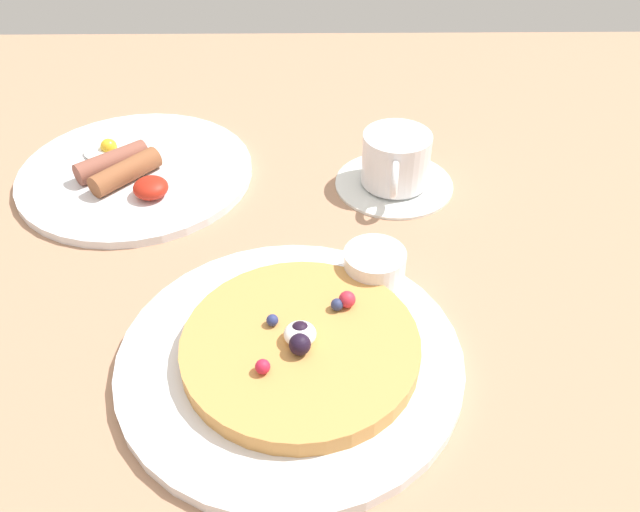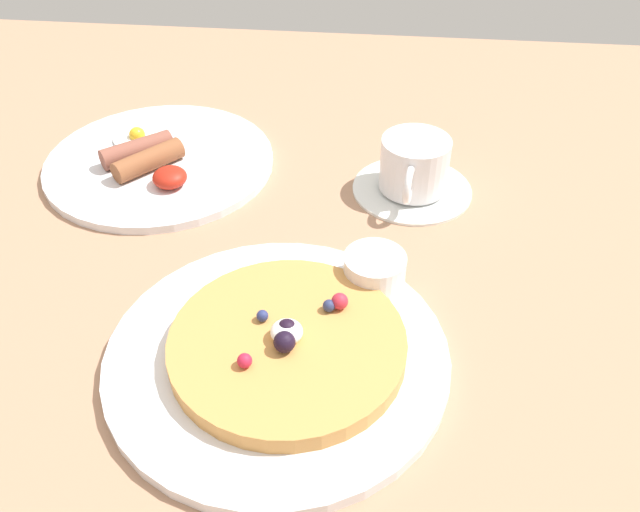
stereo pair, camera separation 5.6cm
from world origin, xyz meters
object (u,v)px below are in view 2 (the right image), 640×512
Objects in this scene: breakfast_plate at (160,162)px; coffee_cup at (414,164)px; coffee_saucer at (412,188)px; syrup_ramekin at (374,269)px; pancake_plate at (277,356)px.

breakfast_plate is 2.53× the size of coffee_cup.
breakfast_plate is 2.00× the size of coffee_saucer.
coffee_saucer is (3.72, 17.59, -2.50)cm from syrup_ramekin.
pancake_plate is 2.72× the size of coffee_cup.
syrup_ramekin is 33.43cm from breakfast_plate.
breakfast_plate is 30.84cm from coffee_cup.
coffee_cup is (30.57, -2.34, 3.28)cm from breakfast_plate.
coffee_cup is at bearing -97.95° from coffee_saucer.
syrup_ramekin reaches higher than breakfast_plate.
coffee_cup reaches higher than breakfast_plate.
syrup_ramekin is 17.83cm from coffee_cup.
pancake_plate is 2.15× the size of coffee_saucer.
pancake_plate reaches higher than breakfast_plate.
coffee_saucer is at bearing -4.06° from breakfast_plate.
coffee_cup is at bearing 66.93° from pancake_plate.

